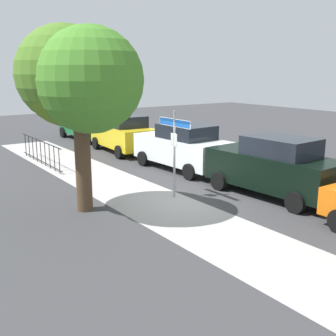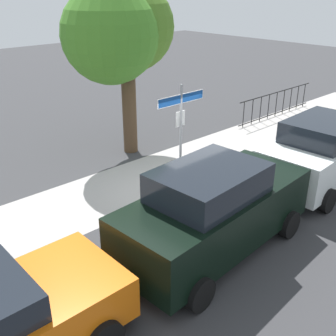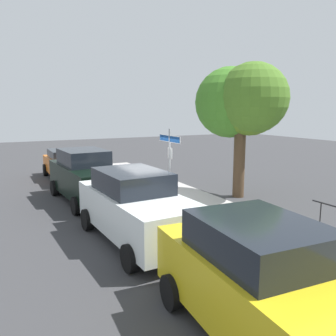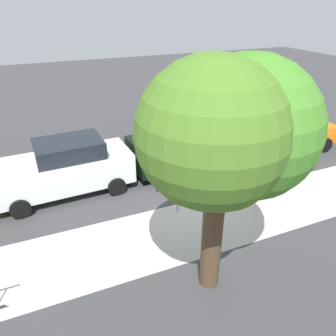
{
  "view_description": "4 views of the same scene",
  "coord_description": "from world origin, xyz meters",
  "px_view_note": "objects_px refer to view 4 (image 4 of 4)",
  "views": [
    {
      "loc": [
        -10.3,
        8.23,
        4.13
      ],
      "look_at": [
        0.55,
        0.61,
        1.02
      ],
      "focal_mm": 44.9,
      "sensor_mm": 36.0,
      "label": 1
    },
    {
      "loc": [
        -6.88,
        -7.11,
        5.26
      ],
      "look_at": [
        -0.5,
        -0.16,
        0.98
      ],
      "focal_mm": 43.69,
      "sensor_mm": 36.0,
      "label": 2
    },
    {
      "loc": [
        11.9,
        -5.6,
        3.55
      ],
      "look_at": [
        -0.21,
        0.7,
        1.23
      ],
      "focal_mm": 36.53,
      "sensor_mm": 36.0,
      "label": 3
    },
    {
      "loc": [
        4.18,
        8.3,
        6.15
      ],
      "look_at": [
        0.56,
        -0.21,
        1.32
      ],
      "focal_mm": 34.97,
      "sensor_mm": 36.0,
      "label": 4
    }
  ],
  "objects_px": {
    "street_sign": "(178,156)",
    "car_orange": "(287,133)",
    "car_black": "(188,143)",
    "car_white": "(65,168)",
    "shade_tree": "(228,135)"
  },
  "relations": [
    {
      "from": "street_sign",
      "to": "car_orange",
      "type": "height_order",
      "value": "street_sign"
    },
    {
      "from": "car_orange",
      "to": "car_black",
      "type": "bearing_deg",
      "value": -2.43
    },
    {
      "from": "shade_tree",
      "to": "car_white",
      "type": "bearing_deg",
      "value": -65.36
    },
    {
      "from": "shade_tree",
      "to": "car_orange",
      "type": "height_order",
      "value": "shade_tree"
    },
    {
      "from": "car_orange",
      "to": "car_white",
      "type": "bearing_deg",
      "value": -0.14
    },
    {
      "from": "shade_tree",
      "to": "car_white",
      "type": "distance_m",
      "value": 6.94
    },
    {
      "from": "street_sign",
      "to": "car_black",
      "type": "bearing_deg",
      "value": -121.87
    },
    {
      "from": "shade_tree",
      "to": "street_sign",
      "type": "bearing_deg",
      "value": -97.86
    },
    {
      "from": "shade_tree",
      "to": "car_black",
      "type": "xyz_separation_m",
      "value": [
        -2.17,
        -5.9,
        -2.86
      ]
    },
    {
      "from": "street_sign",
      "to": "car_white",
      "type": "relative_size",
      "value": 0.61
    },
    {
      "from": "street_sign",
      "to": "car_orange",
      "type": "relative_size",
      "value": 0.64
    },
    {
      "from": "street_sign",
      "to": "car_black",
      "type": "height_order",
      "value": "street_sign"
    },
    {
      "from": "shade_tree",
      "to": "car_orange",
      "type": "relative_size",
      "value": 1.22
    },
    {
      "from": "car_white",
      "to": "street_sign",
      "type": "bearing_deg",
      "value": 136.34
    },
    {
      "from": "car_orange",
      "to": "car_white",
      "type": "height_order",
      "value": "car_white"
    }
  ]
}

